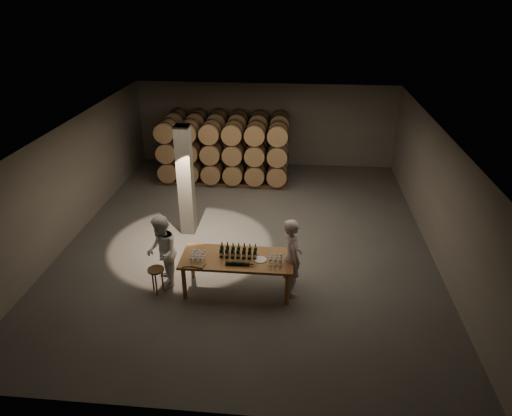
# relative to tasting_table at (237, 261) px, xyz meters

# --- Properties ---
(room) EXTENTS (12.00, 12.00, 12.00)m
(room) POSITION_rel_tasting_table_xyz_m (-1.80, 2.70, 0.80)
(room) COLOR #565451
(room) RESTS_ON ground
(tasting_table) EXTENTS (2.60, 1.10, 0.90)m
(tasting_table) POSITION_rel_tasting_table_xyz_m (0.00, 0.00, 0.00)
(tasting_table) COLOR brown
(tasting_table) RESTS_ON ground
(barrel_stack_back) EXTENTS (4.70, 0.95, 2.31)m
(barrel_stack_back) POSITION_rel_tasting_table_xyz_m (-1.35, 7.70, 0.40)
(barrel_stack_back) COLOR #54361D
(barrel_stack_back) RESTS_ON ground
(barrel_stack_front) EXTENTS (4.70, 0.95, 2.31)m
(barrel_stack_front) POSITION_rel_tasting_table_xyz_m (-1.35, 6.30, 0.40)
(barrel_stack_front) COLOR #54361D
(barrel_stack_front) RESTS_ON ground
(bottle_cluster) EXTENTS (0.86, 0.23, 0.32)m
(bottle_cluster) POSITION_rel_tasting_table_xyz_m (0.02, 0.05, 0.22)
(bottle_cluster) COLOR black
(bottle_cluster) RESTS_ON tasting_table
(lying_bottles) EXTENTS (0.64, 0.09, 0.09)m
(lying_bottles) POSITION_rel_tasting_table_xyz_m (0.06, -0.31, 0.15)
(lying_bottles) COLOR black
(lying_bottles) RESTS_ON tasting_table
(glass_cluster_left) EXTENTS (0.30, 0.41, 0.16)m
(glass_cluster_left) POSITION_rel_tasting_table_xyz_m (-0.89, -0.15, 0.22)
(glass_cluster_left) COLOR silver
(glass_cluster_left) RESTS_ON tasting_table
(glass_cluster_right) EXTENTS (0.30, 0.30, 0.17)m
(glass_cluster_right) POSITION_rel_tasting_table_xyz_m (0.89, -0.11, 0.23)
(glass_cluster_right) COLOR silver
(glass_cluster_right) RESTS_ON tasting_table
(plate) EXTENTS (0.29, 0.29, 0.02)m
(plate) POSITION_rel_tasting_table_xyz_m (0.54, -0.04, 0.11)
(plate) COLOR white
(plate) RESTS_ON tasting_table
(notebook_near) EXTENTS (0.30, 0.26, 0.03)m
(notebook_near) POSITION_rel_tasting_table_xyz_m (-0.82, -0.41, 0.12)
(notebook_near) COLOR brown
(notebook_near) RESTS_ON tasting_table
(notebook_corner) EXTENTS (0.28, 0.33, 0.02)m
(notebook_corner) POSITION_rel_tasting_table_xyz_m (-1.09, -0.36, 0.12)
(notebook_corner) COLOR brown
(notebook_corner) RESTS_ON tasting_table
(pen) EXTENTS (0.12, 0.03, 0.01)m
(pen) POSITION_rel_tasting_table_xyz_m (-0.75, -0.45, 0.11)
(pen) COLOR black
(pen) RESTS_ON tasting_table
(stool) EXTENTS (0.39, 0.39, 0.65)m
(stool) POSITION_rel_tasting_table_xyz_m (-1.87, -0.27, -0.27)
(stool) COLOR #54361D
(stool) RESTS_ON ground
(person_man) EXTENTS (0.66, 0.82, 1.94)m
(person_man) POSITION_rel_tasting_table_xyz_m (1.26, 0.03, 0.17)
(person_man) COLOR beige
(person_man) RESTS_ON ground
(person_woman) EXTENTS (0.94, 1.06, 1.83)m
(person_woman) POSITION_rel_tasting_table_xyz_m (-1.79, 0.05, 0.12)
(person_woman) COLOR white
(person_woman) RESTS_ON ground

